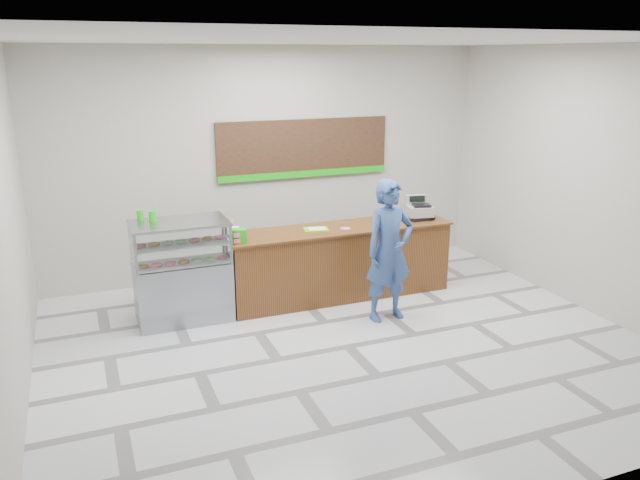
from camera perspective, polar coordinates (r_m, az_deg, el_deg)
name	(u,v)px	position (r m, az deg, el deg)	size (l,w,h in m)	color
floor	(348,347)	(7.58, 2.60, -9.71)	(7.00, 7.00, 0.00)	silver
back_wall	(270,163)	(9.73, -4.59, 7.05)	(7.00, 7.00, 0.00)	#B2AEA3
ceiling	(353,40)	(6.79, 3.01, 17.80)	(7.00, 7.00, 0.00)	silver
sales_counter	(339,262)	(8.90, 1.77, -2.02)	(3.26, 0.76, 1.03)	brown
display_case	(182,271)	(8.26, -12.51, -2.74)	(1.22, 0.72, 1.33)	gray
menu_board	(304,149)	(9.84, -1.45, 8.28)	(2.80, 0.06, 0.90)	black
cash_register	(418,210)	(9.30, 8.98, 2.73)	(0.43, 0.45, 0.34)	black
card_terminal	(384,224)	(8.89, 5.84, 1.47)	(0.08, 0.16, 0.04)	black
serving_tray	(316,229)	(8.61, -0.37, 0.99)	(0.38, 0.30, 0.02)	#71CE19
napkin_box	(233,232)	(8.35, -7.92, 0.71)	(0.15, 0.15, 0.13)	white
straw_cup	(232,231)	(8.40, -8.01, 0.79)	(0.08, 0.08, 0.12)	silver
promo_box	(239,236)	(8.08, -7.44, 0.39)	(0.20, 0.13, 0.18)	#17B610
donut_decal	(346,228)	(8.69, 2.35, 1.07)	(0.15, 0.15, 0.00)	pink
green_cup_left	(140,215)	(8.25, -16.11, 2.20)	(0.08, 0.08, 0.13)	#17B610
green_cup_right	(153,216)	(8.13, -15.06, 2.12)	(0.09, 0.09, 0.14)	#17B610
customer	(389,251)	(8.07, 6.35, -0.99)	(0.68, 0.45, 1.86)	#2F4C85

